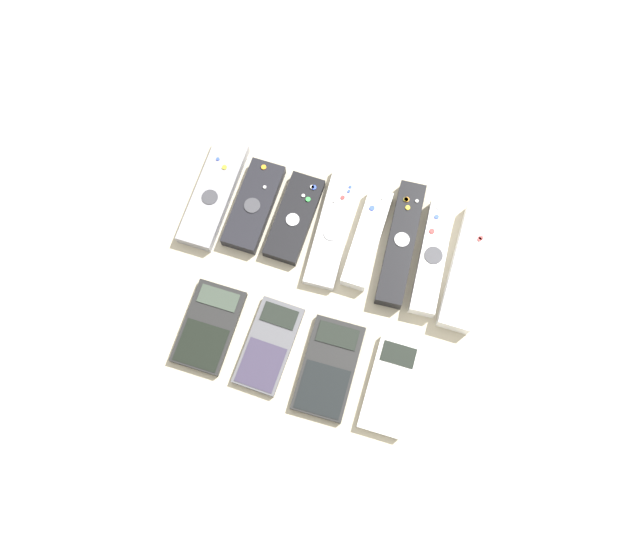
{
  "coord_description": "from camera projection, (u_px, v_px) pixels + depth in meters",
  "views": [
    {
      "loc": [
        0.09,
        -0.25,
        0.97
      ],
      "look_at": [
        0.0,
        0.03,
        0.01
      ],
      "focal_mm": 35.0,
      "sensor_mm": 36.0,
      "label": 1
    }
  ],
  "objects": [
    {
      "name": "ground_plane",
      "position": [
        314.0,
        300.0,
        1.01
      ],
      "size": [
        3.0,
        3.0,
        0.0
      ],
      "primitive_type": "plane",
      "color": "#B2A88E"
    },
    {
      "name": "remote_0",
      "position": [
        213.0,
        193.0,
        1.05
      ],
      "size": [
        0.06,
        0.2,
        0.02
      ],
      "rotation": [
        0.0,
        0.0,
        -0.0
      ],
      "color": "gray",
      "rests_on": "ground_plane"
    },
    {
      "name": "remote_1",
      "position": [
        254.0,
        205.0,
        1.04
      ],
      "size": [
        0.06,
        0.16,
        0.02
      ],
      "rotation": [
        0.0,
        0.0,
        -0.01
      ],
      "color": "black",
      "rests_on": "ground_plane"
    },
    {
      "name": "remote_2",
      "position": [
        294.0,
        218.0,
        1.04
      ],
      "size": [
        0.06,
        0.16,
        0.02
      ],
      "rotation": [
        0.0,
        0.0,
        -0.02
      ],
      "color": "black",
      "rests_on": "ground_plane"
    },
    {
      "name": "remote_3",
      "position": [
        333.0,
        228.0,
        1.03
      ],
      "size": [
        0.06,
        0.21,
        0.02
      ],
      "rotation": [
        0.0,
        0.0,
        0.05
      ],
      "color": "silver",
      "rests_on": "ground_plane"
    },
    {
      "name": "remote_4",
      "position": [
        367.0,
        238.0,
        1.03
      ],
      "size": [
        0.04,
        0.17,
        0.03
      ],
      "rotation": [
        0.0,
        0.0,
        -0.01
      ],
      "color": "white",
      "rests_on": "ground_plane"
    },
    {
      "name": "remote_5",
      "position": [
        401.0,
        243.0,
        1.02
      ],
      "size": [
        0.06,
        0.22,
        0.03
      ],
      "rotation": [
        0.0,
        0.0,
        0.07
      ],
      "color": "black",
      "rests_on": "ground_plane"
    },
    {
      "name": "remote_6",
      "position": [
        432.0,
        257.0,
        1.01
      ],
      "size": [
        0.05,
        0.2,
        0.03
      ],
      "rotation": [
        0.0,
        0.0,
        0.07
      ],
      "color": "white",
      "rests_on": "ground_plane"
    },
    {
      "name": "remote_7",
      "position": [
        468.0,
        267.0,
        1.01
      ],
      "size": [
        0.05,
        0.21,
        0.03
      ],
      "rotation": [
        0.0,
        0.0,
        0.01
      ],
      "color": "white",
      "rests_on": "ground_plane"
    },
    {
      "name": "calculator_0",
      "position": [
        209.0,
        327.0,
        0.99
      ],
      "size": [
        0.08,
        0.14,
        0.01
      ],
      "rotation": [
        0.0,
        0.0,
        0.0
      ],
      "color": "black",
      "rests_on": "ground_plane"
    },
    {
      "name": "calculator_1",
      "position": [
        269.0,
        345.0,
        0.98
      ],
      "size": [
        0.07,
        0.15,
        0.01
      ],
      "rotation": [
        0.0,
        0.0,
        -0.03
      ],
      "color": "#4C4C51",
      "rests_on": "ground_plane"
    },
    {
      "name": "calculator_2",
      "position": [
        329.0,
        368.0,
        0.97
      ],
      "size": [
        0.08,
        0.15,
        0.01
      ],
      "rotation": [
        0.0,
        0.0,
        0.03
      ],
      "color": "black",
      "rests_on": "ground_plane"
    },
    {
      "name": "calculator_3",
      "position": [
        390.0,
        386.0,
        0.96
      ],
      "size": [
        0.07,
        0.15,
        0.02
      ],
      "rotation": [
        0.0,
        0.0,
        0.01
      ],
      "color": "silver",
      "rests_on": "ground_plane"
    }
  ]
}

